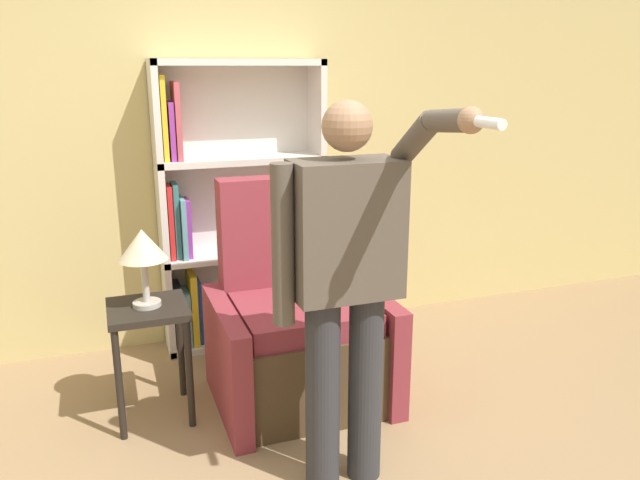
{
  "coord_description": "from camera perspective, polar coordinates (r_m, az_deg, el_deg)",
  "views": [
    {
      "loc": [
        -0.63,
        -2.02,
        1.8
      ],
      "look_at": [
        0.31,
        0.6,
        1.02
      ],
      "focal_mm": 35.0,
      "sensor_mm": 36.0,
      "label": 1
    }
  ],
  "objects": [
    {
      "name": "wall_back",
      "position": [
        4.11,
        -10.98,
        9.73
      ],
      "size": [
        8.0,
        0.06,
        2.8
      ],
      "color": "tan",
      "rests_on": "ground_plane"
    },
    {
      "name": "side_table",
      "position": [
        3.35,
        -15.36,
        -7.85
      ],
      "size": [
        0.4,
        0.4,
        0.62
      ],
      "color": "black",
      "rests_on": "ground_plane"
    },
    {
      "name": "table_lamp",
      "position": [
        3.21,
        -15.91,
        -0.76
      ],
      "size": [
        0.24,
        0.24,
        0.4
      ],
      "color": "#B7B2A8",
      "rests_on": "side_table"
    },
    {
      "name": "bookcase",
      "position": [
        4.07,
        -8.39,
        2.37
      ],
      "size": [
        1.06,
        0.28,
        1.84
      ],
      "color": "silver",
      "rests_on": "ground_plane"
    },
    {
      "name": "armchair",
      "position": [
        3.49,
        -2.13,
        -8.32
      ],
      "size": [
        0.92,
        0.81,
        1.21
      ],
      "color": "#4C3823",
      "rests_on": "ground_plane"
    },
    {
      "name": "person_standing",
      "position": [
        2.56,
        2.39,
        -3.41
      ],
      "size": [
        0.59,
        0.78,
        1.68
      ],
      "color": "#2D2D33",
      "rests_on": "ground_plane"
    }
  ]
}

